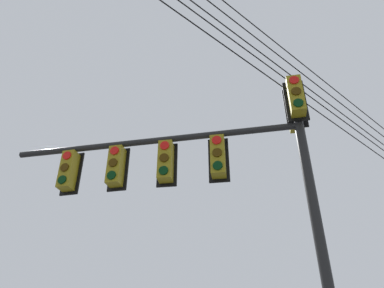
{
  "coord_description": "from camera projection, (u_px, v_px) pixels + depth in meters",
  "views": [
    {
      "loc": [
        0.87,
        6.68,
        1.89
      ],
      "look_at": [
        2.72,
        0.14,
        5.95
      ],
      "focal_mm": 34.09,
      "sensor_mm": 36.0,
      "label": 1
    }
  ],
  "objects": [
    {
      "name": "signal_mast_assembly",
      "position": [
        216.0,
        169.0,
        7.51
      ],
      "size": [
        6.68,
        1.07,
        7.2
      ],
      "color": "black",
      "rests_on": "ground"
    },
    {
      "name": "overhead_wire_span",
      "position": [
        311.0,
        88.0,
        8.83
      ],
      "size": [
        10.22,
        15.13,
        2.01
      ],
      "color": "black"
    }
  ]
}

